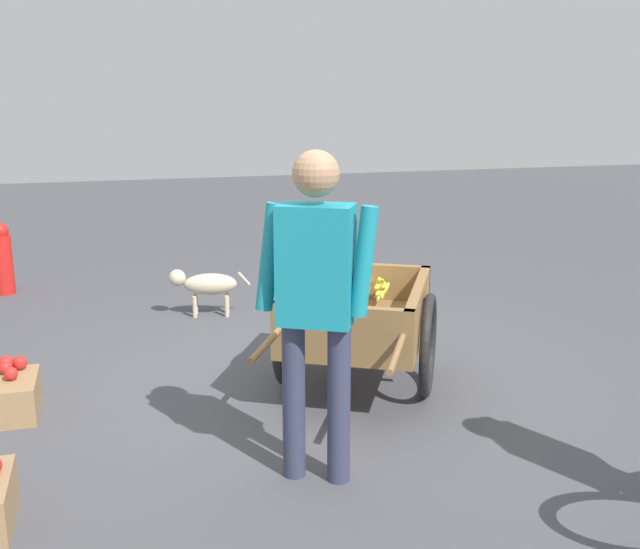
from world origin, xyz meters
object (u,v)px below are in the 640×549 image
object	(u,v)px
vendor_person	(316,290)
dog	(205,284)
fruit_cart	(357,322)
mixed_fruit_crate	(9,395)
fire_hydrant	(2,258)

from	to	relation	value
vendor_person	dog	world-z (taller)	vendor_person
fruit_cart	dog	world-z (taller)	fruit_cart
mixed_fruit_crate	fire_hydrant	bearing A→B (deg)	7.14
fruit_cart	vendor_person	size ratio (longest dim) A/B	1.14
vendor_person	fire_hydrant	world-z (taller)	vendor_person
fruit_cart	mixed_fruit_crate	bearing A→B (deg)	85.18
fruit_cart	dog	bearing A→B (deg)	21.07
fruit_cart	fire_hydrant	bearing A→B (deg)	38.48
fruit_cart	mixed_fruit_crate	xyz separation A→B (m)	(0.17, 2.06, -0.32)
fruit_cart	vendor_person	world-z (taller)	vendor_person
dog	vendor_person	bearing A→B (deg)	-176.64
fruit_cart	vendor_person	xyz separation A→B (m)	(-1.01, 0.54, 0.51)
dog	fire_hydrant	size ratio (longest dim) A/B	0.99
dog	fire_hydrant	distance (m)	2.10
dog	fire_hydrant	xyz separation A→B (m)	(1.21, 1.71, 0.06)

